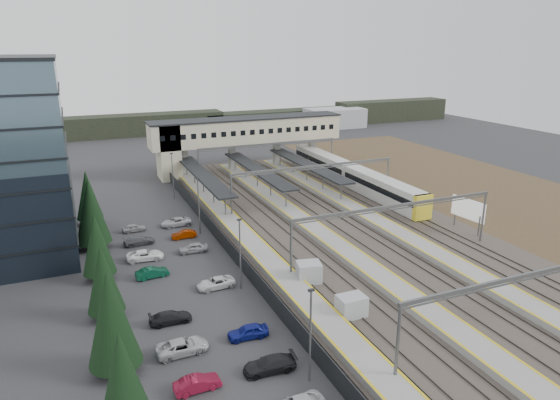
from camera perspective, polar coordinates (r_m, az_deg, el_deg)
name	(u,v)px	position (r m, az deg, el deg)	size (l,w,h in m)	color
ground	(280,250)	(65.03, -0.03, -5.78)	(220.00, 220.00, 0.00)	#2B2B2D
conifer_row	(99,254)	(55.27, -19.98, -5.79)	(4.42, 49.82, 9.50)	black
car_park	(189,290)	(54.78, -10.30, -10.07)	(10.58, 44.50, 1.28)	silver
lampposts	(216,224)	(62.10, -7.31, -2.78)	(0.50, 53.25, 8.07)	slate
fence	(220,237)	(67.04, -6.85, -4.26)	(0.08, 90.00, 2.00)	#26282B
relay_cabin_near	(351,307)	(50.20, 8.16, -11.98)	(2.73, 2.01, 2.27)	#A4A7A9
relay_cabin_far	(309,273)	(56.30, 3.31, -8.32)	(3.05, 2.71, 2.42)	#A4A7A9
rail_corridor	(325,226)	(72.88, 5.22, -2.99)	(34.00, 90.00, 0.92)	#38312B
canopies	(257,170)	(90.11, -2.62, 3.47)	(23.10, 30.00, 3.28)	black
footbridge	(235,134)	(103.39, -5.21, 7.51)	(40.40, 6.40, 11.20)	beige
gantries	(350,190)	(70.71, 8.01, 1.13)	(28.40, 62.28, 7.17)	slate
train	(351,175)	(93.84, 8.14, 2.79)	(3.07, 42.64, 3.86)	beige
billboard	(468,210)	(75.11, 20.68, -1.10)	(0.78, 5.71, 4.82)	slate
scrub_east	(509,199)	(94.46, 24.69, 0.07)	(34.00, 120.00, 0.06)	#443622
treeline_far	(234,121)	(156.32, -5.23, 9.02)	(170.00, 19.00, 7.00)	black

